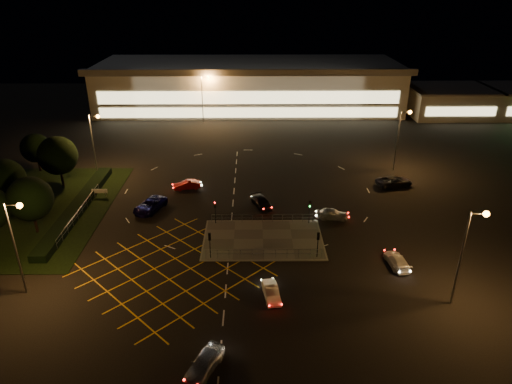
{
  "coord_description": "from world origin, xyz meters",
  "views": [
    {
      "loc": [
        0.74,
        -49.44,
        28.51
      ],
      "look_at": [
        1.23,
        7.35,
        2.0
      ],
      "focal_mm": 32.0,
      "sensor_mm": 36.0,
      "label": 1
    }
  ],
  "objects_px": {
    "signal_se": "(318,240)",
    "car_far_dkgrey": "(262,202)",
    "car_near_silver": "(204,363)",
    "car_approach_white": "(397,261)",
    "car_right_silver": "(332,214)",
    "car_circ_red": "(187,185)",
    "signal_ne": "(310,207)",
    "car_queue_white": "(271,292)",
    "signal_sw": "(210,240)",
    "car_left_blue": "(150,205)",
    "car_east_grey": "(394,181)",
    "signal_nw": "(215,207)"
  },
  "relations": [
    {
      "from": "car_far_dkgrey",
      "to": "signal_sw",
      "type": "bearing_deg",
      "value": -136.48
    },
    {
      "from": "signal_se",
      "to": "car_circ_red",
      "type": "xyz_separation_m",
      "value": [
        -17.04,
        18.83,
        -1.71
      ]
    },
    {
      "from": "signal_sw",
      "to": "signal_ne",
      "type": "distance_m",
      "value": 14.41
    },
    {
      "from": "car_left_blue",
      "to": "signal_ne",
      "type": "bearing_deg",
      "value": 11.96
    },
    {
      "from": "car_near_silver",
      "to": "car_far_dkgrey",
      "type": "distance_m",
      "value": 29.6
    },
    {
      "from": "signal_se",
      "to": "signal_nw",
      "type": "distance_m",
      "value": 14.41
    },
    {
      "from": "signal_ne",
      "to": "car_east_grey",
      "type": "distance_m",
      "value": 18.46
    },
    {
      "from": "signal_sw",
      "to": "car_east_grey",
      "type": "height_order",
      "value": "signal_sw"
    },
    {
      "from": "signal_ne",
      "to": "car_queue_white",
      "type": "relative_size",
      "value": 0.82
    },
    {
      "from": "signal_sw",
      "to": "car_queue_white",
      "type": "height_order",
      "value": "signal_sw"
    },
    {
      "from": "car_near_silver",
      "to": "signal_ne",
      "type": "bearing_deg",
      "value": 89.92
    },
    {
      "from": "car_near_silver",
      "to": "car_right_silver",
      "type": "xyz_separation_m",
      "value": [
        14.33,
        25.47,
        -0.04
      ]
    },
    {
      "from": "signal_sw",
      "to": "car_queue_white",
      "type": "bearing_deg",
      "value": 133.01
    },
    {
      "from": "signal_se",
      "to": "car_circ_red",
      "type": "distance_m",
      "value": 25.45
    },
    {
      "from": "signal_sw",
      "to": "car_right_silver",
      "type": "distance_m",
      "value": 17.86
    },
    {
      "from": "signal_ne",
      "to": "car_left_blue",
      "type": "relative_size",
      "value": 0.57
    },
    {
      "from": "signal_sw",
      "to": "signal_ne",
      "type": "bearing_deg",
      "value": -146.35
    },
    {
      "from": "car_circ_red",
      "to": "car_approach_white",
      "type": "bearing_deg",
      "value": 37.31
    },
    {
      "from": "car_near_silver",
      "to": "car_approach_white",
      "type": "distance_m",
      "value": 24.48
    },
    {
      "from": "car_circ_red",
      "to": "car_east_grey",
      "type": "bearing_deg",
      "value": 77.39
    },
    {
      "from": "car_queue_white",
      "to": "car_circ_red",
      "type": "relative_size",
      "value": 0.96
    },
    {
      "from": "car_right_silver",
      "to": "car_east_grey",
      "type": "height_order",
      "value": "car_east_grey"
    },
    {
      "from": "car_left_blue",
      "to": "car_approach_white",
      "type": "relative_size",
      "value": 1.27
    },
    {
      "from": "car_left_blue",
      "to": "car_queue_white",
      "type": "bearing_deg",
      "value": -27.93
    },
    {
      "from": "car_near_silver",
      "to": "car_approach_white",
      "type": "xyz_separation_m",
      "value": [
        19.67,
        14.58,
        -0.12
      ]
    },
    {
      "from": "car_queue_white",
      "to": "car_circ_red",
      "type": "height_order",
      "value": "car_circ_red"
    },
    {
      "from": "car_far_dkgrey",
      "to": "car_approach_white",
      "type": "height_order",
      "value": "car_far_dkgrey"
    },
    {
      "from": "signal_ne",
      "to": "car_left_blue",
      "type": "height_order",
      "value": "signal_ne"
    },
    {
      "from": "car_right_silver",
      "to": "car_east_grey",
      "type": "distance_m",
      "value": 15.15
    },
    {
      "from": "signal_ne",
      "to": "car_circ_red",
      "type": "xyz_separation_m",
      "value": [
        -17.04,
        10.84,
        -1.71
      ]
    },
    {
      "from": "car_near_silver",
      "to": "car_queue_white",
      "type": "bearing_deg",
      "value": 82.86
    },
    {
      "from": "car_left_blue",
      "to": "car_far_dkgrey",
      "type": "relative_size",
      "value": 1.23
    },
    {
      "from": "signal_se",
      "to": "car_approach_white",
      "type": "relative_size",
      "value": 0.72
    },
    {
      "from": "car_queue_white",
      "to": "car_right_silver",
      "type": "xyz_separation_m",
      "value": [
        8.63,
        16.28,
        0.08
      ]
    },
    {
      "from": "signal_se",
      "to": "car_queue_white",
      "type": "bearing_deg",
      "value": 52.19
    },
    {
      "from": "car_far_dkgrey",
      "to": "car_east_grey",
      "type": "xyz_separation_m",
      "value": [
        20.26,
        6.67,
        0.11
      ]
    },
    {
      "from": "car_right_silver",
      "to": "car_far_dkgrey",
      "type": "bearing_deg",
      "value": 76.04
    },
    {
      "from": "car_near_silver",
      "to": "car_circ_red",
      "type": "bearing_deg",
      "value": 124.2
    },
    {
      "from": "car_queue_white",
      "to": "car_far_dkgrey",
      "type": "relative_size",
      "value": 0.85
    },
    {
      "from": "signal_ne",
      "to": "car_right_silver",
      "type": "distance_m",
      "value": 3.81
    },
    {
      "from": "car_approach_white",
      "to": "car_near_silver",
      "type": "bearing_deg",
      "value": 30.06
    },
    {
      "from": "car_approach_white",
      "to": "car_east_grey",
      "type": "bearing_deg",
      "value": -111.6
    },
    {
      "from": "signal_ne",
      "to": "car_circ_red",
      "type": "bearing_deg",
      "value": 147.55
    },
    {
      "from": "signal_ne",
      "to": "car_east_grey",
      "type": "height_order",
      "value": "signal_ne"
    },
    {
      "from": "signal_se",
      "to": "car_far_dkgrey",
      "type": "height_order",
      "value": "signal_se"
    },
    {
      "from": "signal_sw",
      "to": "car_far_dkgrey",
      "type": "distance_m",
      "value": 14.36
    },
    {
      "from": "signal_se",
      "to": "car_far_dkgrey",
      "type": "bearing_deg",
      "value": -65.12
    },
    {
      "from": "car_queue_white",
      "to": "car_east_grey",
      "type": "height_order",
      "value": "car_east_grey"
    },
    {
      "from": "car_queue_white",
      "to": "car_right_silver",
      "type": "distance_m",
      "value": 18.43
    },
    {
      "from": "car_approach_white",
      "to": "signal_ne",
      "type": "bearing_deg",
      "value": -54.93
    }
  ]
}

